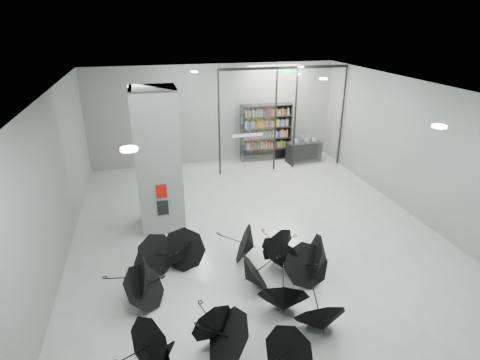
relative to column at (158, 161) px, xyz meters
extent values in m
plane|color=gray|center=(2.50, -2.00, -2.00)|extent=(14.00, 14.00, 0.00)
cube|color=gray|center=(2.50, -2.00, 2.00)|extent=(10.00, 14.00, 0.02)
cube|color=slate|center=(2.50, 5.00, 0.00)|extent=(10.00, 0.02, 4.00)
cube|color=slate|center=(-2.50, -2.00, 0.00)|extent=(0.02, 14.00, 4.00)
cube|color=slate|center=(7.50, -2.00, 0.00)|extent=(0.02, 14.00, 4.00)
cube|color=slate|center=(0.00, 0.00, 0.00)|extent=(1.20, 1.20, 4.00)
cube|color=#A50A07|center=(0.00, -0.62, -0.65)|extent=(0.28, 0.04, 0.38)
cube|color=black|center=(0.00, -0.62, -1.15)|extent=(0.30, 0.03, 0.42)
cube|color=#0CE533|center=(4.90, 3.30, 1.82)|extent=(0.30, 0.06, 0.15)
cube|color=silver|center=(3.50, 3.50, 0.00)|extent=(2.20, 0.02, 3.95)
cube|color=silver|center=(6.40, 3.50, 0.00)|extent=(2.00, 0.02, 3.95)
cube|color=black|center=(2.40, 3.50, 0.00)|extent=(0.06, 0.06, 4.00)
cube|color=black|center=(4.60, 3.50, 0.00)|extent=(0.06, 0.06, 4.00)
cube|color=black|center=(5.40, 3.50, 0.00)|extent=(0.06, 0.06, 4.00)
cube|color=black|center=(7.40, 3.50, 0.00)|extent=(0.06, 0.06, 4.00)
cube|color=black|center=(4.90, 3.50, 1.95)|extent=(5.00, 0.08, 0.10)
cube|color=black|center=(6.10, 4.08, -1.57)|extent=(1.48, 0.72, 0.86)
camera|label=1|loc=(-0.25, -10.30, 3.64)|focal=29.01mm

